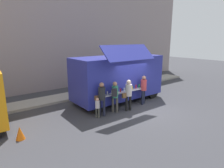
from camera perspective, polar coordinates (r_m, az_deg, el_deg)
ground_plane at (r=11.23m, az=9.53°, el=-7.52°), size 60.00×60.00×0.00m
curb_strip at (r=12.99m, az=-19.75°, el=-4.90°), size 28.00×1.60×0.15m
building_behind at (r=16.45m, az=-22.40°, el=16.48°), size 32.00×2.40×10.28m
food_truck_main at (r=12.27m, az=1.85°, el=2.13°), size 5.89×3.31×3.65m
traffic_cone_orange at (r=8.74m, az=-25.78°, el=-13.04°), size 0.36×0.36×0.55m
trash_bin at (r=16.83m, az=7.12°, el=1.30°), size 0.60×0.60×0.97m
customer_front_ordering at (r=10.63m, az=4.89°, el=-2.60°), size 0.58×0.36×1.78m
customer_mid_with_backpack at (r=10.34m, az=0.84°, el=-2.98°), size 0.54×0.53×1.73m
customer_rear_waiting at (r=9.92m, az=-3.15°, el=-3.66°), size 0.45×0.57×1.80m
customer_extra_browsing at (r=11.86m, az=9.40°, el=-0.98°), size 0.36×0.36×1.79m
child_near_queue at (r=9.80m, az=-4.36°, el=-6.55°), size 0.22×0.22×1.07m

